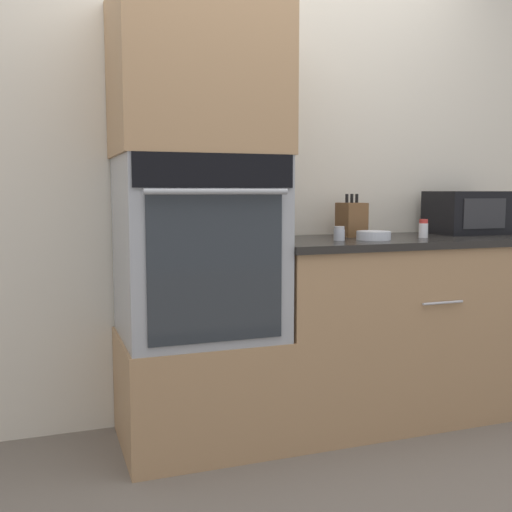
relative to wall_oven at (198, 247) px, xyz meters
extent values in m
plane|color=#6B6056|center=(0.35, -0.30, -0.90)|extent=(12.00, 12.00, 0.00)
cube|color=beige|center=(0.35, 0.33, 0.35)|extent=(8.00, 0.05, 2.50)
cube|color=#A87F56|center=(0.00, 0.00, -0.65)|extent=(0.71, 0.60, 0.50)
cube|color=#9EA0A5|center=(0.00, 0.00, 0.00)|extent=(0.68, 0.59, 0.80)
cube|color=black|center=(0.00, -0.30, 0.33)|extent=(0.66, 0.01, 0.14)
cube|color=#33E54C|center=(0.00, -0.30, 0.33)|extent=(0.09, 0.00, 0.03)
cube|color=#282D33|center=(0.00, -0.30, -0.06)|extent=(0.56, 0.01, 0.60)
cylinder|color=#9EA0A5|center=(0.00, -0.33, 0.25)|extent=(0.58, 0.02, 0.02)
cube|color=#A87F56|center=(0.00, 0.00, 0.75)|extent=(0.71, 0.60, 0.71)
cube|color=#A87F56|center=(1.09, 0.00, -0.46)|extent=(1.47, 0.60, 0.89)
cube|color=black|center=(1.09, 0.00, 0.00)|extent=(1.49, 0.63, 0.03)
cylinder|color=#B7B7BC|center=(1.09, -0.31, -0.27)|extent=(0.22, 0.01, 0.01)
cube|color=black|center=(1.55, 0.10, 0.13)|extent=(0.43, 0.29, 0.23)
cube|color=#28282B|center=(1.53, -0.05, 0.13)|extent=(0.27, 0.01, 0.16)
cube|color=brown|center=(0.84, 0.13, 0.10)|extent=(0.11, 0.15, 0.17)
cylinder|color=black|center=(0.81, 0.13, 0.21)|extent=(0.02, 0.02, 0.04)
cylinder|color=black|center=(0.84, 0.13, 0.21)|extent=(0.02, 0.02, 0.04)
cylinder|color=black|center=(0.87, 0.13, 0.21)|extent=(0.02, 0.02, 0.04)
cylinder|color=silver|center=(0.84, -0.09, 0.04)|extent=(0.16, 0.16, 0.04)
cylinder|color=silver|center=(0.67, -0.07, 0.04)|extent=(0.05, 0.05, 0.05)
cylinder|color=#B7B7BC|center=(0.67, -0.07, 0.08)|extent=(0.05, 0.05, 0.01)
cylinder|color=silver|center=(1.15, -0.06, 0.05)|extent=(0.05, 0.05, 0.07)
cylinder|color=red|center=(1.15, -0.06, 0.10)|extent=(0.04, 0.04, 0.02)
camera|label=1|loc=(-0.65, -2.59, 0.25)|focal=42.00mm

